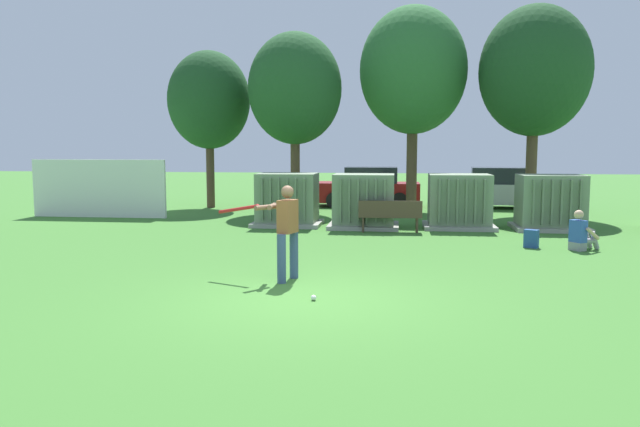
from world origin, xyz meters
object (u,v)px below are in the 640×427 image
object	(u,v)px
transformer_mid_west	(364,202)
park_bench	(390,214)
transformer_mid_east	(459,202)
transformer_east	(550,203)
backpack	(531,239)
parked_car_left_of_center	(495,189)
seated_spectator	(581,234)
transformer_west	(288,200)
sports_ball	(314,298)
parked_car_leftmost	(369,188)
batter	(285,227)

from	to	relation	value
transformer_mid_west	park_bench	distance (m)	1.27
transformer_mid_east	transformer_east	world-z (taller)	same
backpack	parked_car_left_of_center	size ratio (longest dim) A/B	0.10
seated_spectator	backpack	world-z (taller)	seated_spectator
transformer_west	backpack	xyz separation A→B (m)	(6.62, -3.44, -0.57)
transformer_mid_west	transformer_east	world-z (taller)	same
transformer_west	park_bench	xyz separation A→B (m)	(3.18, -1.19, -0.25)
transformer_mid_east	transformer_west	bearing A→B (deg)	-179.67
transformer_mid_west	sports_ball	world-z (taller)	transformer_mid_west
transformer_east	park_bench	distance (m)	4.81
seated_spectator	backpack	bearing A→B (deg)	167.55
transformer_east	park_bench	size ratio (longest dim) A/B	1.16
seated_spectator	parked_car_leftmost	bearing A→B (deg)	118.32
batter	seated_spectator	xyz separation A→B (m)	(6.34, 4.10, -0.60)
backpack	transformer_mid_west	bearing A→B (deg)	142.90
transformer_west	transformer_east	size ratio (longest dim) A/B	1.00
transformer_east	seated_spectator	world-z (taller)	transformer_east
seated_spectator	park_bench	bearing A→B (deg)	151.07
park_bench	sports_ball	bearing A→B (deg)	-97.89
transformer_mid_west	sports_ball	bearing A→B (deg)	-91.98
batter	transformer_mid_west	bearing A→B (deg)	82.23
transformer_mid_west	sports_ball	distance (m)	9.00
transformer_mid_east	transformer_east	distance (m)	2.62
transformer_mid_east	parked_car_leftmost	size ratio (longest dim) A/B	0.50
sports_ball	seated_spectator	distance (m)	7.89
parked_car_leftmost	transformer_east	bearing A→B (deg)	-49.11
sports_ball	transformer_east	bearing A→B (deg)	57.87
transformer_mid_west	parked_car_left_of_center	size ratio (longest dim) A/B	0.48
transformer_east	seated_spectator	size ratio (longest dim) A/B	2.18
sports_ball	parked_car_left_of_center	xyz separation A→B (m)	(5.21, 15.69, 0.71)
transformer_mid_east	parked_car_leftmost	bearing A→B (deg)	114.99
seated_spectator	parked_car_left_of_center	xyz separation A→B (m)	(-0.41, 10.16, 0.38)
parked_car_leftmost	parked_car_left_of_center	xyz separation A→B (m)	(5.07, -0.01, 0.00)
park_bench	seated_spectator	world-z (taller)	seated_spectator
batter	seated_spectator	world-z (taller)	batter
batter	seated_spectator	size ratio (longest dim) A/B	1.81
parked_car_left_of_center	park_bench	bearing A→B (deg)	-118.12
park_bench	sports_ball	xyz separation A→B (m)	(-1.11, -8.02, -0.49)
park_bench	parked_car_leftmost	bearing A→B (deg)	97.21
transformer_east	backpack	bearing A→B (deg)	-109.68
seated_spectator	backpack	distance (m)	1.11
transformer_mid_west	batter	size ratio (longest dim) A/B	1.21
transformer_mid_west	transformer_east	xyz separation A→B (m)	(5.46, 0.23, 0.00)
transformer_west	seated_spectator	bearing A→B (deg)	-25.56
transformer_west	transformer_east	xyz separation A→B (m)	(7.84, -0.01, 0.00)
transformer_west	sports_ball	distance (m)	9.46
transformer_west	seated_spectator	xyz separation A→B (m)	(7.69, -3.68, -0.41)
transformer_mid_west	parked_car_left_of_center	distance (m)	8.32
batter	park_bench	bearing A→B (deg)	74.49
parked_car_left_of_center	transformer_mid_east	bearing A→B (deg)	-107.66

